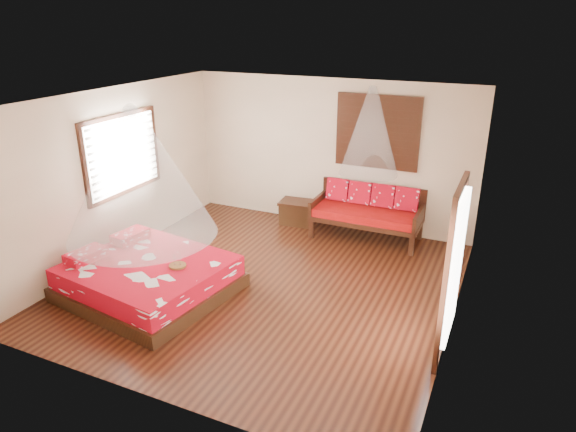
% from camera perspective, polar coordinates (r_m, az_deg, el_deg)
% --- Properties ---
extents(room, '(5.54, 5.54, 2.84)m').
position_cam_1_polar(room, '(7.38, -2.69, 2.04)').
color(room, black).
rests_on(room, ground).
extents(bed, '(2.45, 2.27, 0.65)m').
position_cam_1_polar(bed, '(7.86, -15.27, -6.60)').
color(bed, black).
rests_on(bed, floor).
extents(daybed, '(1.96, 0.87, 0.98)m').
position_cam_1_polar(daybed, '(9.48, 8.87, 0.66)').
color(daybed, black).
rests_on(daybed, floor).
extents(storage_chest, '(0.71, 0.55, 0.46)m').
position_cam_1_polar(storage_chest, '(10.07, 1.04, 0.44)').
color(storage_chest, black).
rests_on(storage_chest, floor).
extents(shutter_panel, '(1.52, 0.06, 1.32)m').
position_cam_1_polar(shutter_panel, '(9.39, 9.91, 9.18)').
color(shutter_panel, black).
rests_on(shutter_panel, wall_back).
extents(window_left, '(0.10, 1.74, 1.34)m').
position_cam_1_polar(window_left, '(8.95, -17.88, 6.54)').
color(window_left, black).
rests_on(window_left, wall_left).
extents(glazed_door, '(0.08, 1.02, 2.16)m').
position_cam_1_polar(glazed_door, '(6.26, 17.57, -6.03)').
color(glazed_door, black).
rests_on(glazed_door, floor).
extents(wine_tray, '(0.25, 0.25, 0.20)m').
position_cam_1_polar(wine_tray, '(7.50, -12.19, -5.15)').
color(wine_tray, brown).
rests_on(wine_tray, bed).
extents(mosquito_net_main, '(2.07, 2.07, 1.80)m').
position_cam_1_polar(mosquito_net_main, '(7.26, -16.38, 4.57)').
color(mosquito_net_main, white).
rests_on(mosquito_net_main, ceiling).
extents(mosquito_net_daybed, '(1.02, 1.02, 1.50)m').
position_cam_1_polar(mosquito_net_daybed, '(8.93, 9.16, 9.25)').
color(mosquito_net_daybed, white).
rests_on(mosquito_net_daybed, ceiling).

